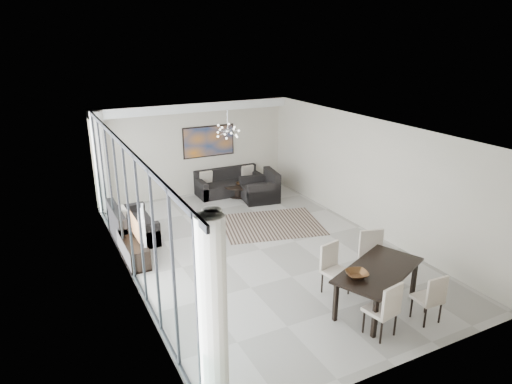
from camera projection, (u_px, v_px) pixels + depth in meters
room_shell at (278, 188)px, 10.48m from camera, size 6.00×9.00×2.90m
window_wall at (133, 212)px, 9.06m from camera, size 0.37×8.95×2.90m
soffit at (194, 107)px, 13.47m from camera, size 5.98×0.40×0.26m
painting at (209, 141)px, 14.20m from camera, size 1.68×0.04×0.98m
chandelier at (228, 131)px, 12.22m from camera, size 0.66×0.66×0.71m
rug at (271, 224)px, 12.15m from camera, size 2.95×2.52×0.01m
coffee_table at (239, 189)px, 14.31m from camera, size 1.08×1.08×0.38m
bowl_coffee at (239, 183)px, 14.19m from camera, size 0.26×0.26×0.07m
sofa_main at (229, 185)px, 14.53m from camera, size 2.11×0.86×0.77m
loveseat at (131, 227)px, 11.29m from camera, size 0.94×1.68×0.84m
armchair at (261, 190)px, 13.90m from camera, size 1.16×1.21×0.89m
side_table at (122, 217)px, 11.76m from camera, size 0.38×0.38×0.53m
tv_console at (133, 249)px, 10.24m from camera, size 0.43×1.53×0.48m
television at (138, 225)px, 10.12m from camera, size 0.37×1.09×0.63m
dining_table at (378, 273)px, 8.25m from camera, size 2.12×1.63×0.79m
dining_chair_sw at (386, 307)px, 7.46m from camera, size 0.54×0.54×1.01m
dining_chair_se at (432, 296)px, 7.85m from camera, size 0.45×0.45×0.94m
dining_chair_nw at (333, 265)px, 8.82m from camera, size 0.55×0.55×1.01m
dining_chair_ne at (373, 253)px, 9.16m from camera, size 0.61×0.61×1.10m
bowl_dining at (357, 274)px, 7.95m from camera, size 0.47×0.47×0.09m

